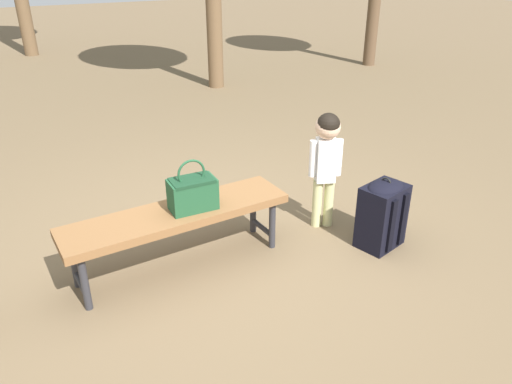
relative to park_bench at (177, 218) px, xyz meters
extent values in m
plane|color=brown|center=(0.34, 0.07, -0.39)|extent=(40.00, 40.00, 0.00)
cube|color=brown|center=(0.00, 0.00, 0.03)|extent=(1.62, 0.50, 0.06)
cylinder|color=#2D2D33|center=(0.69, 0.18, -0.20)|extent=(0.05, 0.05, 0.39)
cylinder|color=#2D2D33|center=(0.71, -0.10, -0.20)|extent=(0.05, 0.05, 0.39)
cylinder|color=#2D2D33|center=(-0.71, 0.10, -0.20)|extent=(0.05, 0.05, 0.39)
cylinder|color=#2D2D33|center=(-0.69, -0.18, -0.20)|extent=(0.05, 0.05, 0.39)
cylinder|color=#2D2D33|center=(0.70, 0.04, -0.29)|extent=(0.06, 0.28, 0.04)
cylinder|color=#2D2D33|center=(-0.70, -0.04, -0.29)|extent=(0.06, 0.28, 0.04)
cube|color=#1E4C2D|center=(0.11, -0.02, 0.17)|extent=(0.32, 0.19, 0.22)
cube|color=#163922|center=(0.11, -0.02, 0.27)|extent=(0.29, 0.19, 0.02)
torus|color=#1E4C2D|center=(0.11, -0.02, 0.33)|extent=(0.20, 0.02, 0.20)
cylinder|color=#CCCC8C|center=(1.20, 0.02, -0.19)|extent=(0.08, 0.08, 0.41)
cylinder|color=#CCCC8C|center=(1.29, -0.01, -0.19)|extent=(0.08, 0.08, 0.41)
ellipsoid|color=white|center=(1.20, 0.04, -0.37)|extent=(0.08, 0.10, 0.04)
ellipsoid|color=white|center=(1.29, 0.01, -0.37)|extent=(0.08, 0.10, 0.04)
cube|color=white|center=(1.24, 0.00, 0.19)|extent=(0.19, 0.17, 0.35)
cylinder|color=white|center=(1.15, 0.04, 0.21)|extent=(0.06, 0.06, 0.30)
cylinder|color=white|center=(1.34, -0.03, 0.21)|extent=(0.06, 0.06, 0.30)
sphere|color=beige|center=(1.24, 0.00, 0.47)|extent=(0.20, 0.20, 0.20)
sphere|color=black|center=(1.24, 0.00, 0.49)|extent=(0.18, 0.18, 0.18)
cube|color=black|center=(1.46, -0.46, -0.14)|extent=(0.39, 0.33, 0.50)
ellipsoid|color=black|center=(1.46, -0.46, 0.09)|extent=(0.37, 0.31, 0.11)
cube|color=black|center=(1.42, -0.32, -0.22)|extent=(0.24, 0.10, 0.22)
cube|color=black|center=(1.42, -0.61, -0.14)|extent=(0.06, 0.04, 0.42)
cube|color=black|center=(1.57, -0.57, -0.14)|extent=(0.06, 0.04, 0.42)
torus|color=black|center=(1.46, -0.46, 0.14)|extent=(0.03, 0.08, 0.08)
camera|label=1|loc=(-0.92, -2.90, 1.68)|focal=34.61mm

